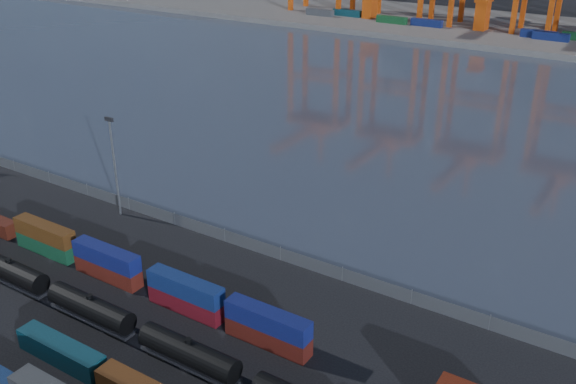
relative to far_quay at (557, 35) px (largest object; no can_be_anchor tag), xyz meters
The scene contains 10 objects.
ground 210.00m from the far_quay, 90.00° to the right, with size 700.00×700.00×0.00m, color black.
harbor_water 105.00m from the far_quay, 90.00° to the right, with size 700.00×700.00×0.00m, color #323A48.
far_quay is the anchor object (origin of this frame).
container_row_south 220.77m from the far_quay, 92.40° to the right, with size 140.34×2.49×5.30m.
container_row_mid 213.87m from the far_quay, 93.59° to the right, with size 140.99×2.45×2.61m.
container_row_north 198.72m from the far_quay, 92.30° to the right, with size 140.00×2.21×4.71m.
waterfront_fence 182.00m from the far_quay, 90.00° to the right, with size 160.12×0.12×2.20m.
yard_light_mast 186.61m from the far_quay, 99.26° to the right, with size 1.60×0.40×16.60m.
quay_containers 18.37m from the far_quay, 127.10° to the right, with size 172.58×10.99×2.60m.
straddle_carriers 12.36m from the far_quay, 104.04° to the right, with size 140.00×7.00×11.10m.
Camera 1 is at (43.46, -38.00, 47.94)m, focal length 40.00 mm.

